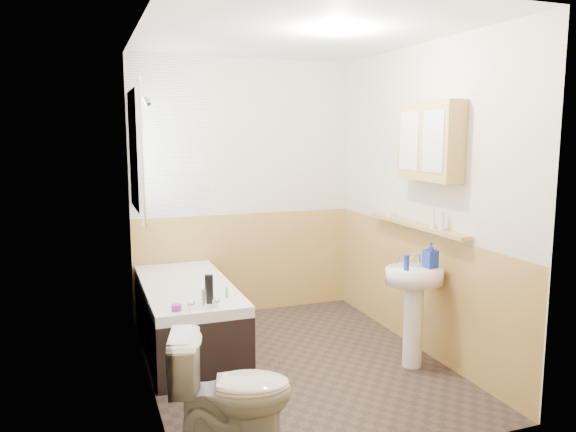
% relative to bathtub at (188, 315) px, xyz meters
% --- Properties ---
extents(floor, '(2.80, 2.80, 0.00)m').
position_rel_bathtub_xyz_m(floor, '(0.73, -0.59, -0.29)').
color(floor, '#2B211E').
rests_on(floor, ground).
extents(ceiling, '(2.80, 2.80, 0.00)m').
position_rel_bathtub_xyz_m(ceiling, '(0.73, -0.59, 2.21)').
color(ceiling, white).
rests_on(ceiling, ground).
extents(wall_back, '(2.20, 0.02, 2.50)m').
position_rel_bathtub_xyz_m(wall_back, '(0.73, 0.82, 0.96)').
color(wall_back, beige).
rests_on(wall_back, ground).
extents(wall_front, '(2.20, 0.02, 2.50)m').
position_rel_bathtub_xyz_m(wall_front, '(0.73, -2.00, 0.96)').
color(wall_front, beige).
rests_on(wall_front, ground).
extents(wall_left, '(0.02, 2.80, 2.50)m').
position_rel_bathtub_xyz_m(wall_left, '(-0.38, -0.59, 0.96)').
color(wall_left, beige).
rests_on(wall_left, ground).
extents(wall_right, '(0.02, 2.80, 2.50)m').
position_rel_bathtub_xyz_m(wall_right, '(1.84, -0.59, 0.96)').
color(wall_right, beige).
rests_on(wall_right, ground).
extents(wainscot_right, '(0.01, 2.80, 1.00)m').
position_rel_bathtub_xyz_m(wainscot_right, '(1.82, -0.59, 0.21)').
color(wainscot_right, tan).
rests_on(wainscot_right, wall_right).
extents(wainscot_front, '(2.20, 0.01, 1.00)m').
position_rel_bathtub_xyz_m(wainscot_front, '(0.73, -1.97, 0.21)').
color(wainscot_front, tan).
rests_on(wainscot_front, wall_front).
extents(wainscot_back, '(2.20, 0.01, 1.00)m').
position_rel_bathtub_xyz_m(wainscot_back, '(0.73, 0.80, 0.21)').
color(wainscot_back, tan).
rests_on(wainscot_back, wall_back).
extents(tile_cladding_left, '(0.01, 2.80, 2.50)m').
position_rel_bathtub_xyz_m(tile_cladding_left, '(-0.36, -0.59, 0.96)').
color(tile_cladding_left, white).
rests_on(tile_cladding_left, wall_left).
extents(tile_return_back, '(0.75, 0.01, 1.50)m').
position_rel_bathtub_xyz_m(tile_return_back, '(0.00, 0.80, 1.46)').
color(tile_return_back, white).
rests_on(tile_return_back, wall_back).
extents(window, '(0.03, 0.79, 0.99)m').
position_rel_bathtub_xyz_m(window, '(-0.33, 0.36, 1.36)').
color(window, white).
rests_on(window, wall_left).
extents(bathtub, '(0.70, 1.58, 0.70)m').
position_rel_bathtub_xyz_m(bathtub, '(0.00, 0.00, 0.00)').
color(bathtub, black).
rests_on(bathtub, floor).
extents(shower_riser, '(0.10, 0.08, 1.20)m').
position_rel_bathtub_xyz_m(shower_riser, '(-0.31, -0.02, 1.44)').
color(shower_riser, silver).
rests_on(shower_riser, wall_left).
extents(toilet, '(0.77, 0.55, 0.68)m').
position_rel_bathtub_xyz_m(toilet, '(-0.03, -1.59, 0.05)').
color(toilet, white).
rests_on(toilet, floor).
extents(sink, '(0.46, 0.37, 0.89)m').
position_rel_bathtub_xyz_m(sink, '(1.57, -0.94, 0.27)').
color(sink, white).
rests_on(sink, floor).
extents(pine_shelf, '(0.10, 1.31, 0.03)m').
position_rel_bathtub_xyz_m(pine_shelf, '(1.77, -0.63, 0.76)').
color(pine_shelf, tan).
rests_on(pine_shelf, wall_right).
extents(medicine_cabinet, '(0.17, 0.67, 0.60)m').
position_rel_bathtub_xyz_m(medicine_cabinet, '(1.74, -0.82, 1.44)').
color(medicine_cabinet, tan).
rests_on(medicine_cabinet, wall_right).
extents(foam_can, '(0.05, 0.05, 0.15)m').
position_rel_bathtub_xyz_m(foam_can, '(1.77, -0.98, 0.84)').
color(foam_can, silver).
rests_on(foam_can, pine_shelf).
extents(green_bottle, '(0.05, 0.05, 0.23)m').
position_rel_bathtub_xyz_m(green_bottle, '(1.77, -0.86, 0.89)').
color(green_bottle, silver).
rests_on(green_bottle, pine_shelf).
extents(black_jar, '(0.07, 0.07, 0.04)m').
position_rel_bathtub_xyz_m(black_jar, '(1.77, -0.21, 0.79)').
color(black_jar, silver).
rests_on(black_jar, pine_shelf).
extents(soap_bottle, '(0.11, 0.21, 0.09)m').
position_rel_bathtub_xyz_m(soap_bottle, '(1.67, -0.99, 0.54)').
color(soap_bottle, '#19339E').
rests_on(soap_bottle, sink).
extents(clear_bottle, '(0.05, 0.05, 0.11)m').
position_rel_bathtub_xyz_m(clear_bottle, '(1.46, -1.00, 0.55)').
color(clear_bottle, '#19339E').
rests_on(clear_bottle, sink).
extents(blue_gel, '(0.07, 0.05, 0.21)m').
position_rel_bathtub_xyz_m(blue_gel, '(0.06, -0.59, 0.38)').
color(blue_gel, black).
rests_on(blue_gel, bathtub).
extents(cream_jar, '(0.09, 0.09, 0.04)m').
position_rel_bathtub_xyz_m(cream_jar, '(-0.19, -0.68, 0.29)').
color(cream_jar, purple).
rests_on(cream_jar, bathtub).
extents(orange_bottle, '(0.03, 0.03, 0.07)m').
position_rel_bathtub_xyz_m(orange_bottle, '(0.22, -0.48, 0.30)').
color(orange_bottle, '#59C647').
rests_on(orange_bottle, bathtub).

